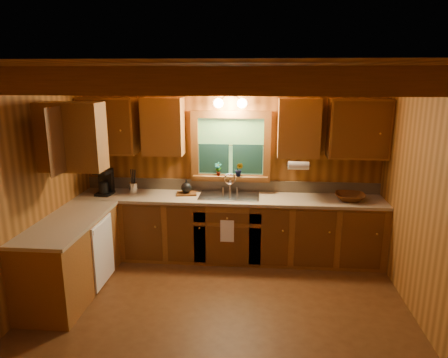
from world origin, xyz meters
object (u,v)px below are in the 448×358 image
at_px(coffee_maker, 105,182).
at_px(wicker_basket, 350,197).
at_px(cutting_board, 187,194).
at_px(sink, 229,199).

xyz_separation_m(coffee_maker, wicker_basket, (3.36, -0.02, -0.13)).
xyz_separation_m(coffee_maker, cutting_board, (1.14, 0.07, -0.16)).
bearing_deg(coffee_maker, wicker_basket, 6.70).
distance_m(sink, coffee_maker, 1.75).
height_order(sink, wicker_basket, sink).
distance_m(sink, wicker_basket, 1.62).
height_order(sink, coffee_maker, coffee_maker).
bearing_deg(wicker_basket, cutting_board, 177.67).
height_order(coffee_maker, wicker_basket, coffee_maker).
relative_size(sink, coffee_maker, 2.30).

